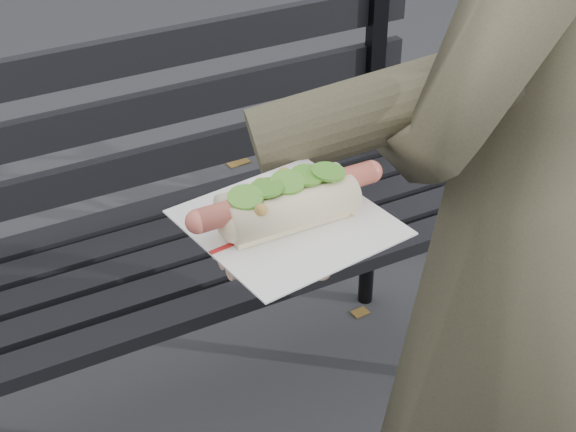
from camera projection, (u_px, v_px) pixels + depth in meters
name	position (u px, v px, depth m)	size (l,w,h in m)	color
park_bench	(121.00, 229.00, 1.80)	(1.50, 0.44, 0.88)	black
person	(515.00, 227.00, 1.28)	(0.60, 0.40, 1.65)	#4B4232
held_hotdog	(416.00, 117.00, 1.02)	(0.64, 0.31, 0.20)	#4B4232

